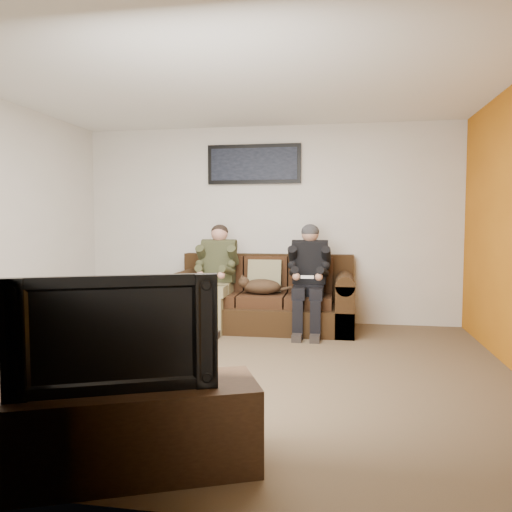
% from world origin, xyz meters
% --- Properties ---
extents(floor, '(5.00, 5.00, 0.00)m').
position_xyz_m(floor, '(0.00, 0.00, 0.00)').
color(floor, brown).
rests_on(floor, ground).
extents(ceiling, '(5.00, 5.00, 0.00)m').
position_xyz_m(ceiling, '(0.00, 0.00, 2.60)').
color(ceiling, silver).
rests_on(ceiling, ground).
extents(wall_back, '(5.00, 0.00, 5.00)m').
position_xyz_m(wall_back, '(0.00, 2.25, 1.30)').
color(wall_back, beige).
rests_on(wall_back, ground).
extents(wall_front, '(5.00, 0.00, 5.00)m').
position_xyz_m(wall_front, '(0.00, -2.25, 1.30)').
color(wall_front, beige).
rests_on(wall_front, ground).
extents(sofa, '(2.23, 0.96, 0.91)m').
position_xyz_m(sofa, '(0.01, 1.83, 0.34)').
color(sofa, black).
rests_on(sofa, ground).
extents(throw_pillow, '(0.43, 0.20, 0.42)m').
position_xyz_m(throw_pillow, '(0.01, 1.87, 0.65)').
color(throw_pillow, '#827A55').
rests_on(throw_pillow, sofa).
extents(throw_blanket, '(0.46, 0.22, 0.08)m').
position_xyz_m(throw_blanket, '(-0.67, 2.11, 0.91)').
color(throw_blanket, gray).
rests_on(throw_blanket, sofa).
extents(person_left, '(0.51, 0.87, 1.30)m').
position_xyz_m(person_left, '(-0.56, 1.64, 0.73)').
color(person_left, olive).
rests_on(person_left, sofa).
extents(person_right, '(0.51, 0.86, 1.31)m').
position_xyz_m(person_right, '(0.58, 1.64, 0.74)').
color(person_right, black).
rests_on(person_right, sofa).
extents(cat, '(0.66, 0.26, 0.24)m').
position_xyz_m(cat, '(-0.01, 1.65, 0.55)').
color(cat, '#4C331E').
rests_on(cat, sofa).
extents(framed_poster, '(1.25, 0.05, 0.52)m').
position_xyz_m(framed_poster, '(-0.19, 2.22, 2.10)').
color(framed_poster, black).
rests_on(framed_poster, wall_back).
extents(tv_stand, '(1.56, 1.01, 0.47)m').
position_xyz_m(tv_stand, '(-0.21, -1.95, 0.23)').
color(tv_stand, '#321F10').
rests_on(tv_stand, ground).
extents(television, '(1.02, 0.53, 0.60)m').
position_xyz_m(television, '(-0.21, -1.95, 0.77)').
color(television, black).
rests_on(television, tv_stand).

